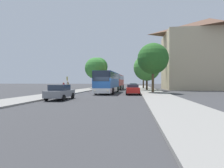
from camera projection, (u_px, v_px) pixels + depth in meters
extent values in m
plane|color=#38383A|center=(105.00, 95.00, 23.79)|extent=(300.00, 300.00, 0.00)
cube|color=gray|center=(56.00, 94.00, 24.69)|extent=(4.00, 120.00, 0.15)
cube|color=gray|center=(157.00, 95.00, 22.89)|extent=(4.00, 120.00, 0.15)
cube|color=#C6B28E|center=(209.00, 61.00, 41.23)|extent=(20.47, 11.33, 13.50)
pyramid|color=brown|center=(210.00, 25.00, 41.13)|extent=(20.47, 11.33, 3.40)
cube|color=silver|center=(108.00, 89.00, 28.89)|extent=(2.76, 10.57, 0.70)
cube|color=#285BA8|center=(108.00, 83.00, 28.88)|extent=(2.76, 10.57, 1.38)
cube|color=#232D3D|center=(108.00, 76.00, 28.86)|extent=(2.78, 10.36, 0.95)
cube|color=#285BA8|center=(108.00, 73.00, 28.86)|extent=(2.70, 10.36, 0.12)
cube|color=#232D3D|center=(101.00, 76.00, 23.64)|extent=(2.29, 0.11, 1.45)
sphere|color=#F4EAC1|center=(95.00, 91.00, 23.77)|extent=(0.24, 0.24, 0.24)
sphere|color=#F4EAC1|center=(107.00, 91.00, 23.51)|extent=(0.24, 0.24, 0.24)
cylinder|color=black|center=(96.00, 91.00, 25.96)|extent=(0.32, 1.01, 1.00)
cylinder|color=black|center=(113.00, 91.00, 25.58)|extent=(0.32, 1.01, 1.00)
cylinder|color=black|center=(104.00, 89.00, 32.20)|extent=(0.32, 1.01, 1.00)
cylinder|color=black|center=(118.00, 89.00, 31.82)|extent=(0.32, 1.01, 1.00)
cube|color=gray|center=(117.00, 87.00, 42.64)|extent=(2.82, 10.39, 0.70)
cube|color=red|center=(117.00, 83.00, 42.63)|extent=(2.82, 10.39, 1.46)
cube|color=#232D3D|center=(117.00, 78.00, 42.62)|extent=(2.84, 10.19, 0.95)
cube|color=red|center=(117.00, 75.00, 42.61)|extent=(2.76, 10.18, 0.12)
cube|color=#232D3D|center=(113.00, 78.00, 37.50)|extent=(2.24, 0.13, 1.45)
sphere|color=#F4EAC1|center=(109.00, 87.00, 37.64)|extent=(0.24, 0.24, 0.24)
sphere|color=#F4EAC1|center=(117.00, 87.00, 37.36)|extent=(0.24, 0.24, 0.24)
cylinder|color=black|center=(109.00, 88.00, 39.79)|extent=(0.33, 1.01, 1.00)
cylinder|color=black|center=(120.00, 88.00, 39.39)|extent=(0.33, 1.01, 1.00)
cylinder|color=black|center=(114.00, 87.00, 45.90)|extent=(0.33, 1.01, 1.00)
cylinder|color=black|center=(123.00, 87.00, 45.50)|extent=(0.33, 1.01, 1.00)
cube|color=slate|center=(60.00, 93.00, 18.15)|extent=(1.82, 4.21, 0.67)
cube|color=#232D3D|center=(60.00, 88.00, 17.98)|extent=(1.58, 2.20, 0.58)
cylinder|color=black|center=(58.00, 96.00, 19.54)|extent=(0.21, 0.62, 0.62)
cylinder|color=black|center=(73.00, 96.00, 19.34)|extent=(0.21, 0.62, 0.62)
cylinder|color=black|center=(46.00, 98.00, 16.97)|extent=(0.21, 0.62, 0.62)
cylinder|color=black|center=(64.00, 98.00, 16.77)|extent=(0.21, 0.62, 0.62)
cube|color=red|center=(133.00, 90.00, 25.63)|extent=(2.02, 4.65, 0.74)
cube|color=#232D3D|center=(133.00, 86.00, 25.80)|extent=(1.71, 2.44, 0.44)
cylinder|color=black|center=(140.00, 93.00, 24.14)|extent=(0.23, 0.63, 0.62)
cylinder|color=black|center=(126.00, 93.00, 24.30)|extent=(0.23, 0.63, 0.62)
cylinder|color=black|center=(138.00, 92.00, 26.96)|extent=(0.23, 0.63, 0.62)
cylinder|color=black|center=(126.00, 92.00, 27.12)|extent=(0.23, 0.63, 0.62)
cube|color=#236B38|center=(133.00, 87.00, 44.22)|extent=(2.13, 4.13, 0.70)
cube|color=#232D3D|center=(133.00, 84.00, 44.37)|extent=(1.79, 2.19, 0.46)
cylinder|color=black|center=(137.00, 88.00, 42.82)|extent=(0.24, 0.63, 0.62)
cylinder|color=black|center=(129.00, 88.00, 43.18)|extent=(0.24, 0.63, 0.62)
cylinder|color=black|center=(137.00, 88.00, 45.28)|extent=(0.24, 0.63, 0.62)
cylinder|color=black|center=(130.00, 88.00, 45.63)|extent=(0.24, 0.63, 0.62)
cylinder|color=gray|center=(67.00, 85.00, 27.54)|extent=(0.08, 0.08, 2.58)
cube|color=yellow|center=(67.00, 79.00, 27.53)|extent=(0.03, 0.45, 0.60)
cylinder|color=#23232D|center=(68.00, 89.00, 29.34)|extent=(0.30, 0.30, 0.86)
cylinder|color=olive|center=(68.00, 85.00, 29.34)|extent=(0.36, 0.36, 0.72)
sphere|color=tan|center=(68.00, 82.00, 29.33)|extent=(0.23, 0.23, 0.23)
cylinder|color=#23232D|center=(64.00, 89.00, 30.56)|extent=(0.30, 0.30, 0.80)
cylinder|color=maroon|center=(64.00, 85.00, 30.55)|extent=(0.36, 0.36, 0.67)
sphere|color=tan|center=(64.00, 83.00, 30.54)|extent=(0.22, 0.22, 0.22)
cylinder|color=#513D23|center=(96.00, 82.00, 45.80)|extent=(0.40, 0.40, 3.21)
sphere|color=#387F33|center=(96.00, 68.00, 45.76)|extent=(5.59, 5.59, 5.59)
cylinder|color=#47331E|center=(99.00, 81.00, 51.66)|extent=(0.40, 0.40, 4.21)
sphere|color=#2D7028|center=(99.00, 67.00, 51.61)|extent=(5.38, 5.38, 5.38)
cylinder|color=brown|center=(153.00, 81.00, 28.65)|extent=(0.40, 0.40, 3.63)
sphere|color=#286023|center=(153.00, 59.00, 28.60)|extent=(5.06, 5.06, 5.06)
cylinder|color=#47331E|center=(143.00, 82.00, 48.32)|extent=(0.40, 0.40, 3.15)
sphere|color=#428938|center=(143.00, 70.00, 48.28)|extent=(4.94, 4.94, 4.94)
cylinder|color=#47331E|center=(147.00, 84.00, 37.33)|extent=(0.40, 0.40, 2.65)
sphere|color=#428938|center=(147.00, 68.00, 37.29)|extent=(5.65, 5.65, 5.65)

